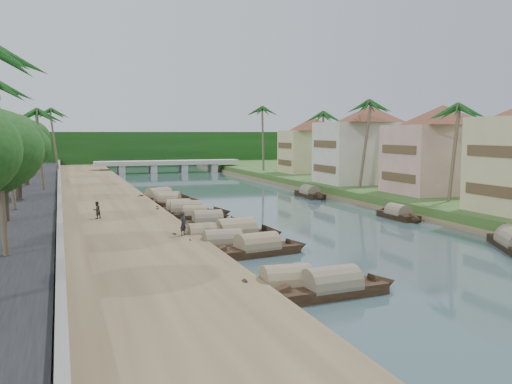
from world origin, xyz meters
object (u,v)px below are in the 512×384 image
object	(u,v)px
sampan_0	(331,288)
sampan_1	(286,286)
person_near	(183,223)
bridge	(168,164)

from	to	relation	value
sampan_0	sampan_1	xyz separation A→B (m)	(-1.90, 1.06, 0.00)
sampan_1	person_near	xyz separation A→B (m)	(-2.36, 13.14, 1.23)
bridge	sampan_1	size ratio (longest dim) A/B	3.99
sampan_0	person_near	xyz separation A→B (m)	(-4.25, 14.20, 1.23)
sampan_0	person_near	distance (m)	14.87
bridge	sampan_1	xyz separation A→B (m)	(-9.77, -85.73, -1.31)
person_near	sampan_0	bearing A→B (deg)	-119.23
sampan_0	sampan_1	size ratio (longest dim) A/B	1.14
sampan_0	sampan_1	bearing A→B (deg)	145.23
sampan_0	person_near	bearing A→B (deg)	101.07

